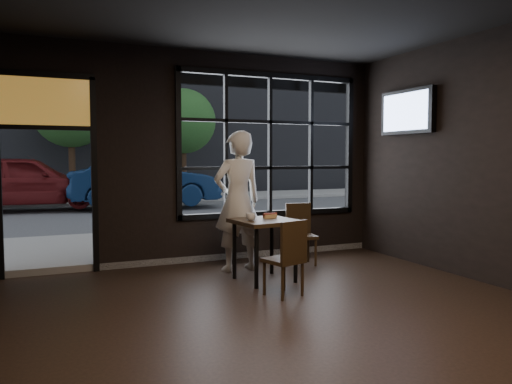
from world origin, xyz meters
name	(u,v)px	position (x,y,z in m)	size (l,w,h in m)	color
floor	(312,339)	(0.00, 0.00, -0.01)	(6.00, 7.00, 0.02)	black
window_frame	(270,145)	(1.20, 3.50, 1.80)	(3.06, 0.12, 2.28)	black
stained_transom	(46,101)	(-2.10, 3.50, 2.35)	(1.20, 0.06, 0.70)	orange
street_asphalt	(87,188)	(0.00, 24.00, -0.02)	(60.00, 41.00, 0.04)	#545456
building_across	(85,39)	(0.00, 23.00, 7.50)	(28.00, 12.00, 15.00)	#5B5956
cafe_table	(265,250)	(0.46, 2.06, 0.40)	(0.74, 0.74, 0.81)	black
chair_near	(283,258)	(0.37, 1.33, 0.44)	(0.39, 0.39, 0.89)	black
chair_window	(302,234)	(1.38, 2.73, 0.45)	(0.39, 0.39, 0.91)	black
man	(238,201)	(0.36, 2.76, 0.99)	(0.72, 0.47, 1.97)	silver
hotdog	(270,216)	(0.58, 2.16, 0.83)	(0.20, 0.08, 0.06)	tan
cup	(251,217)	(0.25, 2.02, 0.85)	(0.12, 0.12, 0.10)	silver
tv	(407,112)	(2.93, 2.30, 2.29)	(0.13, 1.14, 0.67)	black
navy_car	(145,182)	(0.77, 11.81, 0.85)	(1.59, 4.55, 1.50)	#0B1E3D
maroon_car	(26,181)	(-2.63, 12.45, 0.89)	(1.87, 4.64, 1.58)	#5B1113
tree_left	(71,109)	(-1.17, 15.42, 3.32)	(2.76, 2.76, 4.71)	#332114
tree_right	(183,122)	(2.83, 14.91, 2.96)	(2.46, 2.46, 4.21)	#332114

